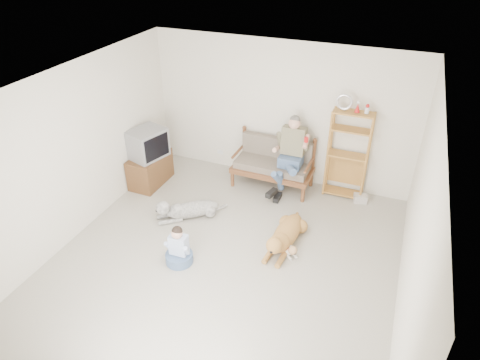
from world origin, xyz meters
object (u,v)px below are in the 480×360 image
at_px(etagere, 348,154).
at_px(tv_stand, 150,169).
at_px(golden_retriever, 284,236).
at_px(loveseat, 274,162).

distance_m(etagere, tv_stand, 3.73).
xyz_separation_m(etagere, golden_retriever, (-0.60, -1.81, -0.67)).
bearing_deg(etagere, loveseat, -173.94).
bearing_deg(etagere, tv_stand, -164.84).
relative_size(etagere, tv_stand, 2.15).
bearing_deg(loveseat, etagere, 7.14).
height_order(loveseat, etagere, etagere).
distance_m(loveseat, golden_retriever, 1.85).
bearing_deg(golden_retriever, tv_stand, 168.59).
xyz_separation_m(tv_stand, golden_retriever, (2.97, -0.85, -0.12)).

